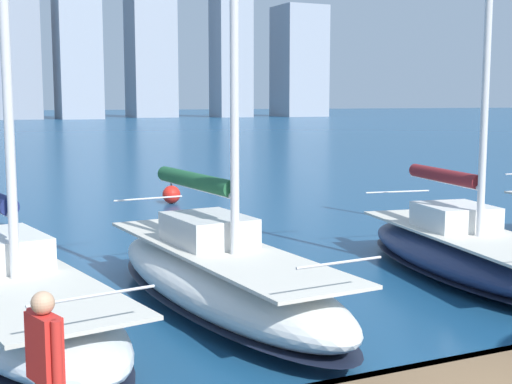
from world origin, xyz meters
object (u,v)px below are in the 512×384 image
sailboat_maroon (464,249)px  channel_buoy (171,194)px  person_red_shirt (45,360)px  sailboat_navy (5,294)px  sailboat_forest (219,273)px

sailboat_maroon → channel_buoy: (2.43, -13.87, -0.26)m
sailboat_maroon → person_red_shirt: (10.10, 5.84, 0.97)m
sailboat_maroon → sailboat_navy: sailboat_navy is taller
sailboat_maroon → person_red_shirt: bearing=30.1°
sailboat_navy → channel_buoy: 15.47m
person_red_shirt → channel_buoy: size_ratio=1.17×
sailboat_navy → person_red_shirt: sailboat_navy is taller
sailboat_forest → sailboat_navy: bearing=-6.6°
sailboat_navy → sailboat_maroon: bearing=178.1°
sailboat_forest → channel_buoy: bearing=-104.5°
sailboat_navy → channel_buoy: (-7.46, -13.55, -0.29)m
person_red_shirt → channel_buoy: bearing=-111.2°
sailboat_forest → person_red_shirt: bearing=54.8°
sailboat_forest → person_red_shirt: 7.07m
sailboat_forest → sailboat_navy: (3.84, -0.44, -0.07)m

